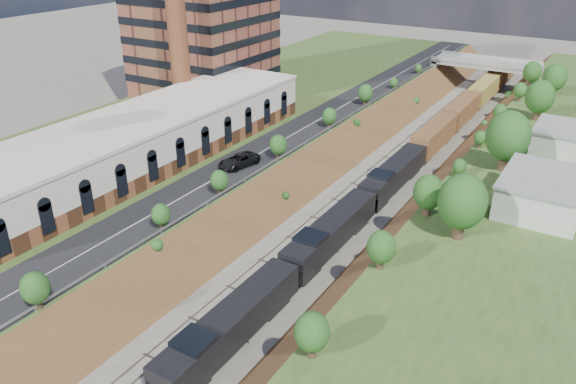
# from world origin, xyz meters

# --- Properties ---
(platform_left) EXTENTS (44.00, 180.00, 5.00)m
(platform_left) POSITION_xyz_m (-33.00, 60.00, 2.50)
(platform_left) COLOR #315222
(platform_left) RESTS_ON ground
(embankment_left) EXTENTS (10.00, 180.00, 10.00)m
(embankment_left) POSITION_xyz_m (-11.00, 60.00, 0.00)
(embankment_left) COLOR brown
(embankment_left) RESTS_ON ground
(embankment_right) EXTENTS (10.00, 180.00, 10.00)m
(embankment_right) POSITION_xyz_m (11.00, 60.00, 0.00)
(embankment_right) COLOR brown
(embankment_right) RESTS_ON ground
(rail_left_track) EXTENTS (1.58, 180.00, 0.18)m
(rail_left_track) POSITION_xyz_m (-2.60, 60.00, 0.09)
(rail_left_track) COLOR gray
(rail_left_track) RESTS_ON ground
(rail_right_track) EXTENTS (1.58, 180.00, 0.18)m
(rail_right_track) POSITION_xyz_m (2.60, 60.00, 0.09)
(rail_right_track) COLOR gray
(rail_right_track) RESTS_ON ground
(road) EXTENTS (8.00, 180.00, 0.10)m
(road) POSITION_xyz_m (-15.50, 60.00, 5.05)
(road) COLOR black
(road) RESTS_ON platform_left
(guardrail) EXTENTS (0.10, 171.00, 0.70)m
(guardrail) POSITION_xyz_m (-11.40, 59.80, 5.55)
(guardrail) COLOR #99999E
(guardrail) RESTS_ON platform_left
(commercial_building) EXTENTS (14.30, 62.30, 7.00)m
(commercial_building) POSITION_xyz_m (-28.00, 38.00, 8.51)
(commercial_building) COLOR brown
(commercial_building) RESTS_ON platform_left
(smokestack) EXTENTS (3.20, 3.20, 40.00)m
(smokestack) POSITION_xyz_m (-36.00, 56.00, 25.00)
(smokestack) COLOR brown
(smokestack) RESTS_ON platform_left
(overpass) EXTENTS (24.50, 8.30, 7.40)m
(overpass) POSITION_xyz_m (0.00, 122.00, 4.92)
(overpass) COLOR gray
(overpass) RESTS_ON ground
(white_building_near) EXTENTS (9.00, 12.00, 4.00)m
(white_building_near) POSITION_xyz_m (23.50, 52.00, 7.00)
(white_building_near) COLOR silver
(white_building_near) RESTS_ON platform_right
(white_building_far) EXTENTS (8.00, 10.00, 3.60)m
(white_building_far) POSITION_xyz_m (23.00, 74.00, 6.80)
(white_building_far) COLOR silver
(white_building_far) RESTS_ON platform_right
(tree_right_large) EXTENTS (5.25, 5.25, 7.61)m
(tree_right_large) POSITION_xyz_m (17.00, 40.00, 9.38)
(tree_right_large) COLOR #473323
(tree_right_large) RESTS_ON platform_right
(tree_left_crest) EXTENTS (2.45, 2.45, 3.55)m
(tree_left_crest) POSITION_xyz_m (-11.80, 20.00, 7.04)
(tree_left_crest) COLOR #473323
(tree_left_crest) RESTS_ON platform_left
(freight_train) EXTENTS (3.22, 129.33, 4.76)m
(freight_train) POSITION_xyz_m (2.60, 74.57, 2.68)
(freight_train) COLOR black
(freight_train) RESTS_ON ground
(suv) EXTENTS (4.22, 6.84, 1.77)m
(suv) POSITION_xyz_m (-15.23, 43.60, 5.98)
(suv) COLOR black
(suv) RESTS_ON road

